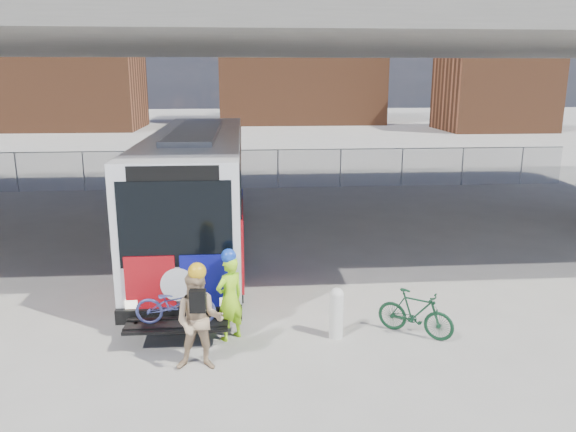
{
  "coord_description": "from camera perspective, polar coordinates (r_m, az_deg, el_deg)",
  "views": [
    {
      "loc": [
        -0.64,
        -14.29,
        5.17
      ],
      "look_at": [
        0.51,
        -0.01,
        1.6
      ],
      "focal_mm": 35.0,
      "sensor_mm": 36.0,
      "label": 1
    }
  ],
  "objects": [
    {
      "name": "brick_buildings",
      "position": [
        62.55,
        -2.98,
        14.21
      ],
      "size": [
        54.0,
        22.0,
        12.0
      ],
      "color": "brown",
      "rests_on": "ground"
    },
    {
      "name": "bike_parked",
      "position": [
        11.89,
        12.82,
        -9.6
      ],
      "size": [
        1.56,
        1.3,
        0.96
      ],
      "primitive_type": "imported",
      "rotation": [
        0.0,
        0.0,
        0.95
      ],
      "color": "#123A21",
      "rests_on": "ground"
    },
    {
      "name": "smokestack",
      "position": [
        71.2,
        7.74,
        19.78
      ],
      "size": [
        2.2,
        2.2,
        25.0
      ],
      "primitive_type": "cylinder",
      "color": "brown",
      "rests_on": "ground"
    },
    {
      "name": "bollard",
      "position": [
        11.52,
        4.93,
        -9.6
      ],
      "size": [
        0.28,
        0.28,
        1.07
      ],
      "color": "white",
      "rests_on": "ground"
    },
    {
      "name": "cyclist_hivis",
      "position": [
        11.35,
        -5.95,
        -8.1
      ],
      "size": [
        0.75,
        0.72,
        1.9
      ],
      "rotation": [
        0.0,
        0.0,
        3.82
      ],
      "color": "#AAFF1A",
      "rests_on": "ground"
    },
    {
      "name": "chainlink_fence",
      "position": [
        26.57,
        -3.2,
        5.86
      ],
      "size": [
        30.0,
        0.06,
        30.0
      ],
      "color": "gray",
      "rests_on": "ground"
    },
    {
      "name": "ground",
      "position": [
        15.21,
        -1.93,
        -5.89
      ],
      "size": [
        160.0,
        160.0,
        0.0
      ],
      "primitive_type": "plane",
      "color": "#9E9991",
      "rests_on": "ground"
    },
    {
      "name": "cyclist_tan",
      "position": [
        10.3,
        -9.02,
        -10.36
      ],
      "size": [
        0.94,
        0.75,
        2.03
      ],
      "rotation": [
        0.0,
        0.0,
        -0.06
      ],
      "color": "tan",
      "rests_on": "ground"
    },
    {
      "name": "overpass",
      "position": [
        18.36,
        -2.73,
        18.27
      ],
      "size": [
        40.0,
        16.0,
        7.95
      ],
      "color": "#605E59",
      "rests_on": "ground"
    },
    {
      "name": "bus",
      "position": [
        17.19,
        -9.09,
        3.56
      ],
      "size": [
        2.67,
        12.9,
        3.69
      ],
      "color": "silver",
      "rests_on": "ground"
    }
  ]
}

